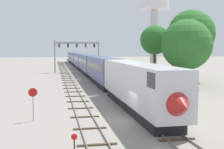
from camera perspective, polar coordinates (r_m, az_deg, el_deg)
The scene contains 10 objects.
ground_plane at distance 26.01m, azimuth 2.95°, elevation -8.91°, with size 400.00×400.00×0.00m, color gray.
track_main at distance 85.10m, azimuth -5.55°, elevation 0.80°, with size 2.60×200.00×0.16m.
track_near at distance 64.84m, azimuth -8.69°, elevation -0.54°, with size 2.60×160.00×0.16m.
passenger_train at distance 83.93m, azimuth -5.50°, elevation 2.48°, with size 3.04×130.39×4.80m.
signal_gantry at distance 78.45m, azimuth -6.79°, elevation 4.87°, with size 12.10×0.49×8.38m.
water_tower at distance 106.84m, azimuth 8.15°, elevation 12.84°, with size 10.30×10.30×26.37m.
stop_sign at distance 26.45m, azimuth -15.00°, elevation -4.69°, with size 0.76×0.08×2.88m.
trackside_tree_left at distance 58.32m, azimuth 8.25°, elevation 6.59°, with size 5.72×5.72×10.84m.
trackside_tree_mid at distance 48.73m, azimuth 14.19°, elevation 5.58°, with size 8.11×8.11×10.95m.
trackside_tree_right at distance 58.99m, azimuth 15.03°, elevation 7.65°, with size 8.98×8.98×13.67m.
Camera 1 is at (-6.14, -24.49, 6.24)m, focal length 47.43 mm.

